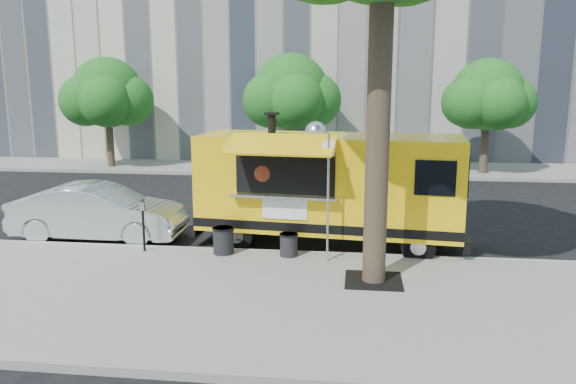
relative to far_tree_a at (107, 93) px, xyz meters
name	(u,v)px	position (x,y,z in m)	size (l,w,h in m)	color
ground	(272,246)	(10.00, -12.30, -3.78)	(120.00, 120.00, 0.00)	black
sidewalk	(241,300)	(10.00, -16.30, -3.70)	(60.00, 6.00, 0.15)	gray
curb	(266,253)	(10.00, -13.23, -3.70)	(60.00, 0.14, 0.16)	#999993
far_sidewalk	(313,168)	(10.00, 1.20, -3.70)	(60.00, 5.00, 0.15)	gray
tree_well	(373,280)	(12.60, -15.10, -3.62)	(1.20, 1.20, 0.02)	black
far_tree_a	(107,93)	(0.00, 0.00, 0.00)	(3.42, 3.42, 5.36)	#33261C
far_tree_b	(291,92)	(9.00, 0.40, 0.06)	(3.60, 3.60, 5.50)	#33261C
far_tree_c	(488,95)	(18.00, 0.10, -0.06)	(3.24, 3.24, 5.21)	#33261C
sign_post	(328,190)	(11.55, -13.85, -1.93)	(0.28, 0.06, 3.00)	silver
parking_meter	(143,219)	(7.00, -13.65, -2.79)	(0.11, 0.11, 1.33)	black
food_truck	(328,185)	(11.46, -12.13, -2.14)	(7.23, 3.61, 3.48)	yellow
sedan	(99,212)	(5.20, -12.30, -3.01)	(1.63, 4.67, 1.54)	silver
trash_bin_left	(223,240)	(9.00, -13.60, -3.28)	(0.55, 0.55, 0.66)	black
trash_bin_right	(289,244)	(10.61, -13.60, -3.33)	(0.46, 0.46, 0.55)	black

